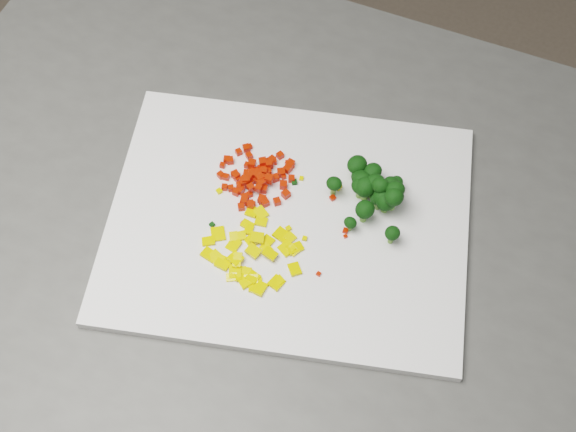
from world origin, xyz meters
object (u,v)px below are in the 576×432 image
Objects in this scene: counter_block at (294,350)px; broccoli_pile at (376,196)px; carrot_pile at (256,173)px; pepper_pile at (254,248)px; cutting_board at (288,223)px.

counter_block is 9.07× the size of broccoli_pile.
carrot_pile reaches higher than pepper_pile.
carrot_pile is 0.15m from broccoli_pile.
cutting_board is at bearing -100.12° from counter_block.
carrot_pile is 0.10m from pepper_pile.
carrot_pile is 0.86× the size of pepper_pile.
pepper_pile is 0.16m from broccoli_pile.
carrot_pile is 0.83× the size of broccoli_pile.
pepper_pile is at bearing -56.23° from carrot_pile.
cutting_board is 0.07m from carrot_pile.
carrot_pile is (-0.07, 0.01, 0.47)m from counter_block.
carrot_pile reaches higher than cutting_board.
broccoli_pile reaches higher than pepper_pile.
cutting_board is at bearing 80.65° from pepper_pile.
cutting_board is 3.75× the size of broccoli_pile.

